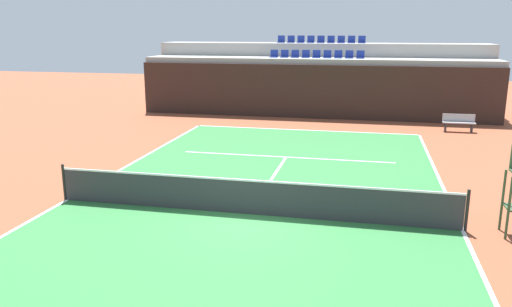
% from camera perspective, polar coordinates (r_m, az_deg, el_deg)
% --- Properties ---
extents(ground_plane, '(80.00, 80.00, 0.00)m').
position_cam_1_polar(ground_plane, '(13.82, -0.83, -6.83)').
color(ground_plane, brown).
extents(court_surface, '(11.00, 24.00, 0.01)m').
position_cam_1_polar(court_surface, '(13.82, -0.83, -6.81)').
color(court_surface, '#2D7238').
rests_on(court_surface, ground_plane).
extents(baseline_far, '(11.00, 0.10, 0.00)m').
position_cam_1_polar(baseline_far, '(25.19, 5.40, 2.63)').
color(baseline_far, white).
rests_on(baseline_far, court_surface).
extents(sideline_left, '(0.10, 24.00, 0.00)m').
position_cam_1_polar(sideline_left, '(15.91, -20.39, -4.88)').
color(sideline_left, white).
rests_on(sideline_left, court_surface).
extents(sideline_right, '(0.10, 24.00, 0.00)m').
position_cam_1_polar(sideline_right, '(13.72, 22.16, -8.01)').
color(sideline_right, white).
rests_on(sideline_right, court_surface).
extents(service_line_far, '(8.26, 0.10, 0.00)m').
position_cam_1_polar(service_line_far, '(19.82, 3.40, -0.40)').
color(service_line_far, white).
rests_on(service_line_far, court_surface).
extents(centre_service_line, '(0.10, 6.40, 0.00)m').
position_cam_1_polar(centre_service_line, '(16.78, 1.67, -3.02)').
color(centre_service_line, white).
rests_on(centre_service_line, court_surface).
extents(back_wall, '(19.86, 0.30, 2.95)m').
position_cam_1_polar(back_wall, '(28.52, 6.38, 6.89)').
color(back_wall, black).
rests_on(back_wall, ground_plane).
extents(stands_tier_lower, '(19.86, 2.40, 3.24)m').
position_cam_1_polar(stands_tier_lower, '(29.84, 6.67, 7.47)').
color(stands_tier_lower, '#9E9E99').
rests_on(stands_tier_lower, ground_plane).
extents(stands_tier_upper, '(19.86, 2.40, 4.02)m').
position_cam_1_polar(stands_tier_upper, '(32.18, 7.14, 8.61)').
color(stands_tier_upper, '#9E9E99').
rests_on(stands_tier_upper, ground_plane).
extents(seating_row_lower, '(5.37, 0.44, 0.44)m').
position_cam_1_polar(seating_row_lower, '(29.79, 6.78, 10.83)').
color(seating_row_lower, navy).
rests_on(seating_row_lower, stands_tier_lower).
extents(seating_row_upper, '(5.37, 0.44, 0.44)m').
position_cam_1_polar(seating_row_upper, '(32.15, 7.27, 12.41)').
color(seating_row_upper, navy).
rests_on(seating_row_upper, stands_tier_upper).
extents(tennis_net, '(11.08, 0.08, 1.07)m').
position_cam_1_polar(tennis_net, '(13.65, -0.84, -4.83)').
color(tennis_net, black).
rests_on(tennis_net, court_surface).
extents(player_bench, '(1.50, 0.40, 0.85)m').
position_cam_1_polar(player_bench, '(26.56, 21.77, 3.37)').
color(player_bench, '#99999E').
rests_on(player_bench, ground_plane).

